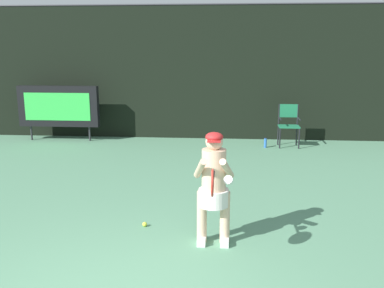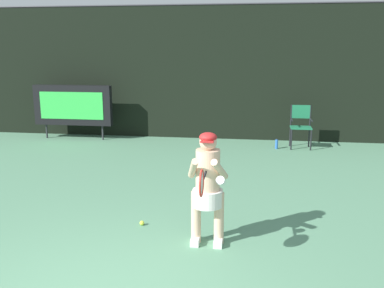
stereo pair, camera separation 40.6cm
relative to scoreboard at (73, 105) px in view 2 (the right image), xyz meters
name	(u,v)px [view 2 (the right image)]	position (x,y,z in m)	size (l,w,h in m)	color
backdrop_screen	(200,73)	(3.47, 0.66, 0.86)	(18.00, 0.12, 3.66)	black
scoreboard	(73,105)	(0.00, 0.00, 0.00)	(2.20, 0.21, 1.50)	black
umpire_chair	(301,124)	(6.16, -0.22, -0.33)	(0.52, 0.44, 1.08)	black
water_bottle	(277,144)	(5.56, -0.43, -0.82)	(0.07, 0.07, 0.27)	blue
tennis_player	(208,184)	(4.41, -6.03, -0.14)	(0.53, 0.60, 1.48)	white
tennis_racket	(202,182)	(4.41, -6.70, 0.10)	(0.03, 0.60, 0.31)	black
tennis_ball_loose	(142,223)	(3.41, -5.60, -0.91)	(0.07, 0.07, 0.07)	#CCDB3D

